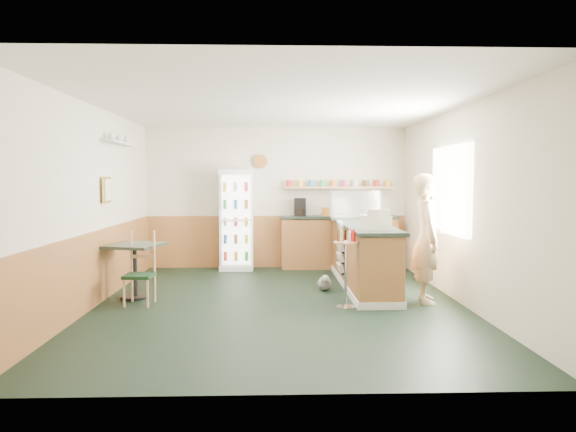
{
  "coord_description": "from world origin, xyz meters",
  "views": [
    {
      "loc": [
        -0.08,
        -6.93,
        1.69
      ],
      "look_at": [
        0.15,
        0.6,
        1.16
      ],
      "focal_mm": 32.0,
      "sensor_mm": 36.0,
      "label": 1
    }
  ],
  "objects_px": {
    "cash_register": "(376,222)",
    "condiment_stand": "(346,258)",
    "cafe_table": "(134,260)",
    "cafe_chair": "(141,266)",
    "shopkeeper": "(427,238)",
    "display_case": "(355,205)",
    "drinks_fridge": "(237,220)"
  },
  "relations": [
    {
      "from": "cafe_chair",
      "to": "cafe_table",
      "type": "bearing_deg",
      "value": 123.05
    },
    {
      "from": "cash_register",
      "to": "condiment_stand",
      "type": "distance_m",
      "value": 0.71
    },
    {
      "from": "cafe_chair",
      "to": "shopkeeper",
      "type": "bearing_deg",
      "value": 3.13
    },
    {
      "from": "drinks_fridge",
      "to": "cash_register",
      "type": "distance_m",
      "value": 3.42
    },
    {
      "from": "drinks_fridge",
      "to": "display_case",
      "type": "bearing_deg",
      "value": -22.42
    },
    {
      "from": "cash_register",
      "to": "shopkeeper",
      "type": "xyz_separation_m",
      "value": [
        0.7,
        -0.03,
        -0.22
      ]
    },
    {
      "from": "condiment_stand",
      "to": "cash_register",
      "type": "bearing_deg",
      "value": 33.92
    },
    {
      "from": "drinks_fridge",
      "to": "cash_register",
      "type": "bearing_deg",
      "value": -52.02
    },
    {
      "from": "condiment_stand",
      "to": "cafe_chair",
      "type": "height_order",
      "value": "condiment_stand"
    },
    {
      "from": "shopkeeper",
      "to": "condiment_stand",
      "type": "distance_m",
      "value": 1.21
    },
    {
      "from": "condiment_stand",
      "to": "cafe_chair",
      "type": "bearing_deg",
      "value": 173.14
    },
    {
      "from": "condiment_stand",
      "to": "drinks_fridge",
      "type": "bearing_deg",
      "value": 118.69
    },
    {
      "from": "cafe_table",
      "to": "shopkeeper",
      "type": "bearing_deg",
      "value": -5.01
    },
    {
      "from": "drinks_fridge",
      "to": "shopkeeper",
      "type": "xyz_separation_m",
      "value": [
        2.8,
        -2.72,
        -0.05
      ]
    },
    {
      "from": "cafe_table",
      "to": "cafe_chair",
      "type": "distance_m",
      "value": 0.35
    },
    {
      "from": "condiment_stand",
      "to": "cafe_table",
      "type": "distance_m",
      "value": 3.01
    },
    {
      "from": "drinks_fridge",
      "to": "display_case",
      "type": "distance_m",
      "value": 2.29
    },
    {
      "from": "shopkeeper",
      "to": "cafe_chair",
      "type": "bearing_deg",
      "value": 96.44
    },
    {
      "from": "drinks_fridge",
      "to": "display_case",
      "type": "height_order",
      "value": "drinks_fridge"
    },
    {
      "from": "cash_register",
      "to": "shopkeeper",
      "type": "height_order",
      "value": "shopkeeper"
    },
    {
      "from": "cafe_table",
      "to": "cafe_chair",
      "type": "relative_size",
      "value": 0.87
    },
    {
      "from": "condiment_stand",
      "to": "cafe_table",
      "type": "xyz_separation_m",
      "value": [
        -2.94,
        0.64,
        -0.11
      ]
    },
    {
      "from": "display_case",
      "to": "cafe_chair",
      "type": "height_order",
      "value": "display_case"
    },
    {
      "from": "drinks_fridge",
      "to": "shopkeeper",
      "type": "height_order",
      "value": "drinks_fridge"
    },
    {
      "from": "shopkeeper",
      "to": "condiment_stand",
      "type": "relative_size",
      "value": 1.73
    },
    {
      "from": "drinks_fridge",
      "to": "condiment_stand",
      "type": "xyz_separation_m",
      "value": [
        1.64,
        -3.0,
        -0.28
      ]
    },
    {
      "from": "condiment_stand",
      "to": "cafe_chair",
      "type": "xyz_separation_m",
      "value": [
        -2.77,
        0.33,
        -0.14
      ]
    },
    {
      "from": "drinks_fridge",
      "to": "cafe_chair",
      "type": "height_order",
      "value": "drinks_fridge"
    },
    {
      "from": "condiment_stand",
      "to": "cafe_table",
      "type": "relative_size",
      "value": 1.18
    },
    {
      "from": "drinks_fridge",
      "to": "condiment_stand",
      "type": "distance_m",
      "value": 3.43
    },
    {
      "from": "shopkeeper",
      "to": "cafe_table",
      "type": "height_order",
      "value": "shopkeeper"
    },
    {
      "from": "shopkeeper",
      "to": "display_case",
      "type": "bearing_deg",
      "value": 27.93
    }
  ]
}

